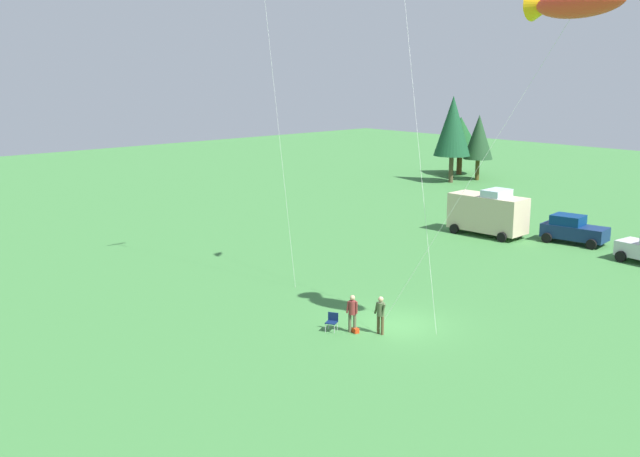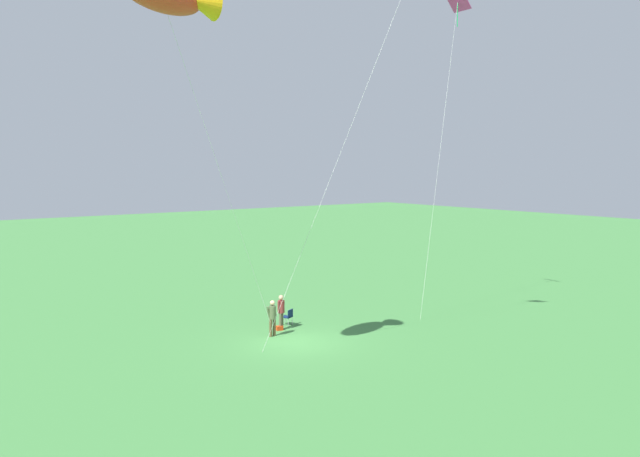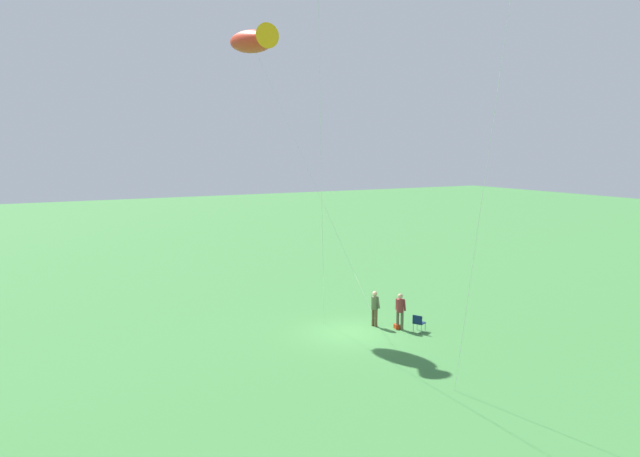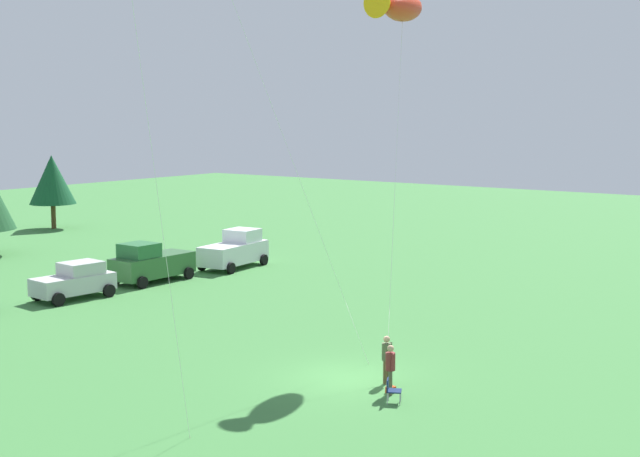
# 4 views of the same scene
# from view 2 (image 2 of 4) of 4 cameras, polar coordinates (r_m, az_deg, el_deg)

# --- Properties ---
(ground_plane) EXTENTS (160.00, 160.00, 0.00)m
(ground_plane) POSITION_cam_2_polar(r_m,az_deg,el_deg) (29.29, -2.22, -10.34)
(ground_plane) COLOR #3B7739
(person_kite_flyer) EXTENTS (0.62, 0.38, 1.74)m
(person_kite_flyer) POSITION_cam_2_polar(r_m,az_deg,el_deg) (30.08, -4.37, -7.91)
(person_kite_flyer) COLOR brown
(person_kite_flyer) RESTS_ON ground
(folding_chair) EXTENTS (0.65, 0.65, 0.82)m
(folding_chair) POSITION_cam_2_polar(r_m,az_deg,el_deg) (32.19, -2.93, -7.97)
(folding_chair) COLOR #0D1E45
(folding_chair) RESTS_ON ground
(person_spectator) EXTENTS (0.50, 0.48, 1.74)m
(person_spectator) POSITION_cam_2_polar(r_m,az_deg,el_deg) (31.24, -3.58, -7.39)
(person_spectator) COLOR brown
(person_spectator) RESTS_ON ground
(backpack_on_grass) EXTENTS (0.36, 0.28, 0.22)m
(backpack_on_grass) POSITION_cam_2_polar(r_m,az_deg,el_deg) (31.33, -3.72, -9.07)
(backpack_on_grass) COLOR red
(backpack_on_grass) RESTS_ON ground
(kite_diamond_rainbow) EXTENTS (2.95, 1.24, 17.27)m
(kite_diamond_rainbow) POSITION_cam_2_polar(r_m,az_deg,el_deg) (35.67, 12.40, 18.98)
(kite_diamond_rainbow) COLOR #E03B94
(kite_diamond_rainbow) RESTS_ON ground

